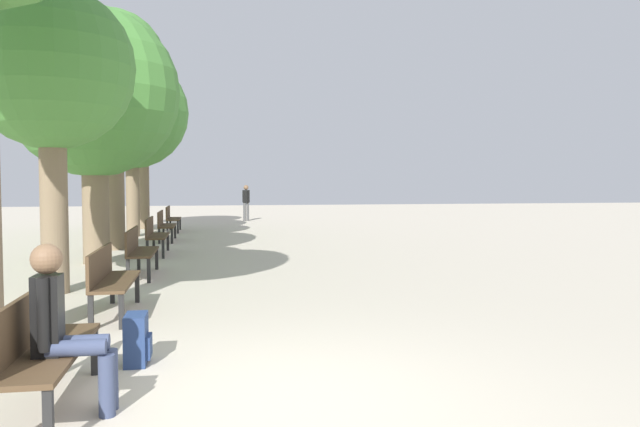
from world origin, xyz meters
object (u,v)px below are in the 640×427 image
object	(u,v)px
bench_row_3	(154,233)
tree_row_1	(51,71)
tree_row_5	(142,115)
tree_row_4	(131,113)
pedestrian_near	(246,200)
tree_row_3	(112,67)
bench_row_4	(164,223)
bench_row_0	(39,342)
tree_row_2	(94,94)
backpack	(137,340)
person_seated	(65,324)
bench_row_5	(171,217)
bench_row_2	(138,248)
bench_row_1	(109,276)

from	to	relation	value
bench_row_3	tree_row_1	bearing A→B (deg)	-102.19
tree_row_1	tree_row_5	xyz separation A→B (m)	(0.00, 13.36, 0.70)
tree_row_4	tree_row_5	size ratio (longest dim) A/B	0.98
pedestrian_near	tree_row_3	bearing A→B (deg)	-110.01
bench_row_4	bench_row_0	bearing A→B (deg)	-90.00
tree_row_2	tree_row_3	distance (m)	2.90
bench_row_3	tree_row_5	distance (m)	9.19
tree_row_4	backpack	xyz separation A→B (m)	(1.67, -14.20, -3.62)
tree_row_5	person_seated	size ratio (longest dim) A/B	4.48
bench_row_5	tree_row_3	distance (m)	6.89
bench_row_0	tree_row_4	bearing A→B (deg)	94.02
bench_row_5	tree_row_2	bearing A→B (deg)	-97.49
bench_row_4	tree_row_4	bearing A→B (deg)	121.77
tree_row_4	backpack	distance (m)	14.75
bench_row_4	person_seated	xyz separation A→B (m)	(0.22, -13.72, 0.17)
bench_row_4	tree_row_2	xyz separation A→B (m)	(-1.07, -4.77, 3.04)
backpack	tree_row_1	bearing A→B (deg)	112.12
tree_row_2	tree_row_1	bearing A→B (deg)	-90.00
bench_row_0	pedestrian_near	bearing A→B (deg)	82.66
tree_row_1	tree_row_4	xyz separation A→B (m)	(0.00, 10.09, 0.43)
bench_row_5	tree_row_5	xyz separation A→B (m)	(-1.07, 1.61, 3.60)
bench_row_2	tree_row_5	bearing A→B (deg)	95.21
pedestrian_near	bench_row_3	bearing A→B (deg)	-103.30
bench_row_3	pedestrian_near	distance (m)	12.51
bench_row_0	tree_row_3	distance (m)	12.24
tree_row_1	bench_row_4	bearing A→B (deg)	82.68
person_seated	pedestrian_near	distance (m)	22.66
bench_row_0	tree_row_5	distance (m)	18.94
bench_row_5	backpack	distance (m)	15.87
bench_row_1	backpack	xyz separation A→B (m)	(0.60, -2.30, -0.28)
tree_row_1	pedestrian_near	xyz separation A→B (m)	(3.95, 17.14, -2.52)
bench_row_5	tree_row_2	world-z (taller)	tree_row_2
tree_row_2	tree_row_5	xyz separation A→B (m)	(0.00, 9.77, 0.56)
tree_row_4	bench_row_5	bearing A→B (deg)	57.05
tree_row_2	bench_row_0	bearing A→B (deg)	-83.04
bench_row_3	tree_row_4	bearing A→B (deg)	101.83
bench_row_0	bench_row_4	xyz separation A→B (m)	(0.00, 13.56, 0.00)
bench_row_5	tree_row_4	size ratio (longest dim) A/B	0.31
tree_row_1	pedestrian_near	size ratio (longest dim) A/B	3.03
tree_row_1	tree_row_4	world-z (taller)	tree_row_4
tree_row_5	pedestrian_near	size ratio (longest dim) A/B	3.68
bench_row_5	pedestrian_near	distance (m)	6.12
bench_row_5	backpack	world-z (taller)	bench_row_5
bench_row_2	tree_row_5	world-z (taller)	tree_row_5
bench_row_2	tree_row_2	xyz separation A→B (m)	(-1.07, 2.01, 3.04)
bench_row_1	bench_row_4	world-z (taller)	same
tree_row_1	bench_row_2	bearing A→B (deg)	55.82
bench_row_5	tree_row_1	world-z (taller)	tree_row_1
bench_row_1	pedestrian_near	world-z (taller)	pedestrian_near
bench_row_0	pedestrian_near	size ratio (longest dim) A/B	1.11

